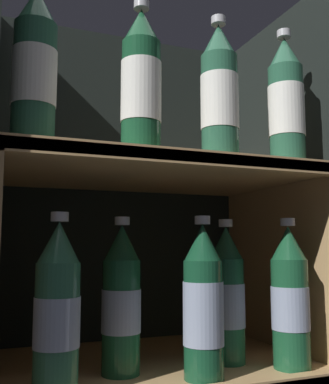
{
  "coord_description": "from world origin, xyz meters",
  "views": [
    {
      "loc": [
        -0.3,
        -0.63,
        0.48
      ],
      "look_at": [
        0.0,
        0.14,
        0.58
      ],
      "focal_mm": 42.0,
      "sensor_mm": 36.0,
      "label": 1
    }
  ],
  "objects_px": {
    "bottle_lower_front_0": "(57,311)",
    "bottle_lower_front_2": "(290,299)",
    "bottle_upper_front_1": "(141,85)",
    "bottle_upper_front_2": "(219,95)",
    "bottle_upper_front_0": "(35,70)",
    "bottle_lower_front_1": "(203,305)",
    "bottle_lower_back_1": "(227,297)",
    "bottle_lower_back_0": "(121,302)",
    "bottle_upper_front_3": "(286,104)"
  },
  "relations": [
    {
      "from": "bottle_upper_front_1",
      "to": "bottle_upper_front_2",
      "type": "relative_size",
      "value": 1.0
    },
    {
      "from": "bottle_lower_front_1",
      "to": "bottle_lower_back_1",
      "type": "xyz_separation_m",
      "value": [
        0.09,
        0.08,
        0.0
      ]
    },
    {
      "from": "bottle_upper_front_2",
      "to": "bottle_lower_front_2",
      "type": "relative_size",
      "value": 1.0
    },
    {
      "from": "bottle_upper_front_0",
      "to": "bottle_lower_back_1",
      "type": "height_order",
      "value": "bottle_upper_front_0"
    },
    {
      "from": "bottle_upper_front_3",
      "to": "bottle_lower_front_0",
      "type": "relative_size",
      "value": 1.0
    },
    {
      "from": "bottle_upper_front_0",
      "to": "bottle_lower_back_0",
      "type": "height_order",
      "value": "bottle_upper_front_0"
    },
    {
      "from": "bottle_lower_front_2",
      "to": "bottle_lower_back_0",
      "type": "distance_m",
      "value": 0.3
    },
    {
      "from": "bottle_upper_front_1",
      "to": "bottle_lower_back_0",
      "type": "xyz_separation_m",
      "value": [
        -0.01,
        0.08,
        -0.36
      ]
    },
    {
      "from": "bottle_upper_front_3",
      "to": "bottle_lower_front_0",
      "type": "xyz_separation_m",
      "value": [
        -0.42,
        0.0,
        -0.36
      ]
    },
    {
      "from": "bottle_lower_front_1",
      "to": "bottle_lower_front_2",
      "type": "height_order",
      "value": "same"
    },
    {
      "from": "bottle_upper_front_0",
      "to": "bottle_lower_front_0",
      "type": "bearing_deg",
      "value": 0.0
    },
    {
      "from": "bottle_lower_front_2",
      "to": "bottle_lower_back_1",
      "type": "bearing_deg",
      "value": 138.88
    },
    {
      "from": "bottle_lower_front_0",
      "to": "bottle_lower_back_1",
      "type": "xyz_separation_m",
      "value": [
        0.33,
        0.08,
        -0.0
      ]
    },
    {
      "from": "bottle_upper_front_3",
      "to": "bottle_lower_front_1",
      "type": "bearing_deg",
      "value": 180.0
    },
    {
      "from": "bottle_lower_front_1",
      "to": "bottle_lower_front_2",
      "type": "relative_size",
      "value": 1.0
    },
    {
      "from": "bottle_upper_front_1",
      "to": "bottle_lower_front_1",
      "type": "distance_m",
      "value": 0.38
    },
    {
      "from": "bottle_upper_front_0",
      "to": "bottle_lower_front_1",
      "type": "xyz_separation_m",
      "value": [
        0.28,
        0.0,
        -0.37
      ]
    },
    {
      "from": "bottle_upper_front_0",
      "to": "bottle_upper_front_1",
      "type": "bearing_deg",
      "value": 0.0
    },
    {
      "from": "bottle_upper_front_0",
      "to": "bottle_lower_back_1",
      "type": "relative_size",
      "value": 1.0
    },
    {
      "from": "bottle_upper_front_3",
      "to": "bottle_lower_back_1",
      "type": "bearing_deg",
      "value": 140.65
    },
    {
      "from": "bottle_upper_front_0",
      "to": "bottle_lower_front_2",
      "type": "bearing_deg",
      "value": -0.0
    },
    {
      "from": "bottle_upper_front_3",
      "to": "bottle_lower_front_1",
      "type": "distance_m",
      "value": 0.41
    },
    {
      "from": "bottle_lower_front_1",
      "to": "bottle_lower_back_1",
      "type": "bearing_deg",
      "value": 41.12
    },
    {
      "from": "bottle_upper_front_0",
      "to": "bottle_lower_front_1",
      "type": "relative_size",
      "value": 1.0
    },
    {
      "from": "bottle_upper_front_2",
      "to": "bottle_upper_front_3",
      "type": "bearing_deg",
      "value": -0.0
    },
    {
      "from": "bottle_lower_front_2",
      "to": "bottle_lower_back_0",
      "type": "height_order",
      "value": "same"
    },
    {
      "from": "bottle_upper_front_2",
      "to": "bottle_lower_back_1",
      "type": "distance_m",
      "value": 0.38
    },
    {
      "from": "bottle_lower_back_1",
      "to": "bottle_lower_front_2",
      "type": "bearing_deg",
      "value": -41.12
    },
    {
      "from": "bottle_upper_front_3",
      "to": "bottle_lower_front_0",
      "type": "distance_m",
      "value": 0.56
    },
    {
      "from": "bottle_upper_front_0",
      "to": "bottle_lower_front_0",
      "type": "xyz_separation_m",
      "value": [
        0.04,
        0.0,
        -0.36
      ]
    },
    {
      "from": "bottle_lower_front_0",
      "to": "bottle_lower_back_0",
      "type": "xyz_separation_m",
      "value": [
        0.12,
        0.08,
        -0.0
      ]
    },
    {
      "from": "bottle_upper_front_2",
      "to": "bottle_lower_front_2",
      "type": "height_order",
      "value": "bottle_upper_front_2"
    },
    {
      "from": "bottle_upper_front_2",
      "to": "bottle_lower_back_1",
      "type": "relative_size",
      "value": 1.0
    },
    {
      "from": "bottle_lower_front_2",
      "to": "bottle_lower_back_1",
      "type": "relative_size",
      "value": 1.0
    },
    {
      "from": "bottle_upper_front_3",
      "to": "bottle_lower_front_1",
      "type": "height_order",
      "value": "bottle_upper_front_3"
    },
    {
      "from": "bottle_lower_front_2",
      "to": "bottle_lower_front_0",
      "type": "bearing_deg",
      "value": 180.0
    },
    {
      "from": "bottle_lower_front_0",
      "to": "bottle_lower_back_1",
      "type": "height_order",
      "value": "same"
    },
    {
      "from": "bottle_upper_front_0",
      "to": "bottle_upper_front_1",
      "type": "xyz_separation_m",
      "value": [
        0.17,
        0.0,
        -0.0
      ]
    },
    {
      "from": "bottle_lower_front_2",
      "to": "bottle_lower_back_0",
      "type": "bearing_deg",
      "value": 165.49
    },
    {
      "from": "bottle_lower_front_0",
      "to": "bottle_lower_front_2",
      "type": "bearing_deg",
      "value": -0.0
    },
    {
      "from": "bottle_lower_front_1",
      "to": "bottle_upper_front_2",
      "type": "bearing_deg",
      "value": -0.0
    },
    {
      "from": "bottle_upper_front_3",
      "to": "bottle_lower_back_1",
      "type": "height_order",
      "value": "bottle_upper_front_3"
    },
    {
      "from": "bottle_lower_back_0",
      "to": "bottle_upper_front_1",
      "type": "bearing_deg",
      "value": -83.91
    },
    {
      "from": "bottle_lower_back_0",
      "to": "bottle_lower_front_2",
      "type": "bearing_deg",
      "value": -14.51
    },
    {
      "from": "bottle_upper_front_1",
      "to": "bottle_lower_front_1",
      "type": "xyz_separation_m",
      "value": [
        0.11,
        0.0,
        -0.37
      ]
    },
    {
      "from": "bottle_upper_front_1",
      "to": "bottle_lower_back_1",
      "type": "bearing_deg",
      "value": 20.95
    },
    {
      "from": "bottle_upper_front_3",
      "to": "bottle_lower_back_0",
      "type": "relative_size",
      "value": 1.0
    },
    {
      "from": "bottle_upper_front_1",
      "to": "bottle_lower_front_2",
      "type": "xyz_separation_m",
      "value": [
        0.29,
        -0.0,
        -0.36
      ]
    },
    {
      "from": "bottle_upper_front_2",
      "to": "bottle_lower_front_2",
      "type": "bearing_deg",
      "value": -0.0
    },
    {
      "from": "bottle_lower_front_1",
      "to": "bottle_upper_front_1",
      "type": "bearing_deg",
      "value": -180.0
    }
  ]
}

